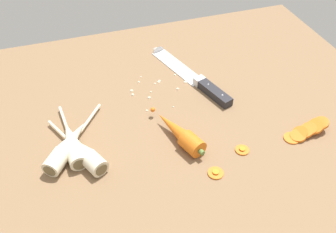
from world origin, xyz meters
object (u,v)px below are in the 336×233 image
(carrot_slice_stray_mid, at_px, (216,172))
(chefs_knife, at_px, (186,72))
(whole_carrot, at_px, (180,133))
(parsnip_front, at_px, (72,143))
(carrot_slice_stack, at_px, (307,130))
(parsnip_mid_left, at_px, (83,152))
(carrot_slice_stray_near, at_px, (242,149))
(parsnip_mid_right, at_px, (68,146))

(carrot_slice_stray_mid, bearing_deg, chefs_knife, 79.85)
(whole_carrot, bearing_deg, chefs_knife, 66.43)
(parsnip_front, height_order, carrot_slice_stray_mid, parsnip_front)
(carrot_slice_stack, height_order, carrot_slice_stray_mid, carrot_slice_stack)
(whole_carrot, relative_size, parsnip_mid_left, 0.88)
(parsnip_mid_left, relative_size, carrot_slice_stack, 1.75)
(parsnip_front, relative_size, carrot_slice_stack, 1.84)
(whole_carrot, xyz_separation_m, carrot_slice_stray_near, (0.12, -0.08, -0.02))
(carrot_slice_stray_near, bearing_deg, carrot_slice_stray_mid, -153.16)
(parsnip_front, height_order, carrot_slice_stray_near, parsnip_front)
(parsnip_front, xyz_separation_m, carrot_slice_stack, (0.53, -0.12, -0.01))
(chefs_knife, distance_m, carrot_slice_stray_mid, 0.36)
(whole_carrot, relative_size, carrot_slice_stack, 1.54)
(carrot_slice_stack, bearing_deg, whole_carrot, 165.57)
(parsnip_front, distance_m, carrot_slice_stray_near, 0.38)
(parsnip_front, bearing_deg, parsnip_mid_left, -61.74)
(chefs_knife, distance_m, carrot_slice_stray_near, 0.32)
(chefs_knife, bearing_deg, whole_carrot, -113.57)
(whole_carrot, bearing_deg, parsnip_front, 168.98)
(chefs_knife, relative_size, carrot_slice_stray_mid, 9.98)
(carrot_slice_stray_near, distance_m, carrot_slice_stray_mid, 0.09)
(whole_carrot, height_order, parsnip_front, whole_carrot)
(whole_carrot, xyz_separation_m, parsnip_mid_left, (-0.22, 0.01, -0.00))
(whole_carrot, height_order, parsnip_mid_right, whole_carrot)
(whole_carrot, distance_m, carrot_slice_stray_mid, 0.13)
(chefs_knife, height_order, carrot_slice_stray_mid, chefs_knife)
(chefs_knife, relative_size, parsnip_mid_right, 1.69)
(carrot_slice_stray_near, bearing_deg, parsnip_mid_left, 165.45)
(whole_carrot, relative_size, carrot_slice_stray_near, 5.70)
(whole_carrot, distance_m, carrot_slice_stack, 0.30)
(parsnip_front, height_order, parsnip_mid_left, same)
(parsnip_front, bearing_deg, carrot_slice_stray_near, -18.75)
(parsnip_front, xyz_separation_m, parsnip_mid_right, (-0.01, -0.01, -0.00))
(parsnip_front, xyz_separation_m, carrot_slice_stray_near, (0.36, -0.12, -0.02))
(parsnip_front, relative_size, parsnip_mid_left, 1.05)
(chefs_knife, height_order, carrot_slice_stray_near, chefs_knife)
(parsnip_mid_right, bearing_deg, carrot_slice_stray_mid, -28.92)
(parsnip_mid_right, distance_m, carrot_slice_stray_near, 0.39)
(whole_carrot, height_order, parsnip_mid_left, whole_carrot)
(carrot_slice_stray_near, xyz_separation_m, carrot_slice_stray_mid, (-0.08, -0.04, 0.00))
(carrot_slice_stack, bearing_deg, chefs_knife, 121.02)
(chefs_knife, relative_size, parsnip_mid_left, 1.67)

